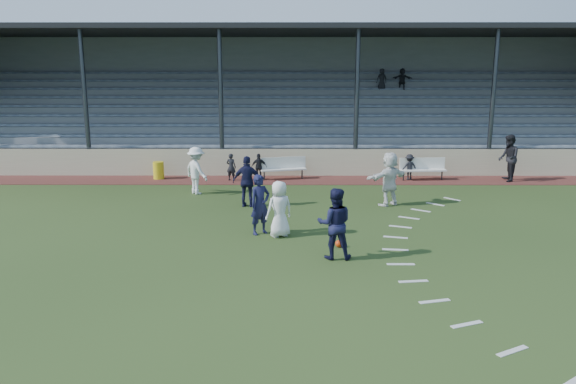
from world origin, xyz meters
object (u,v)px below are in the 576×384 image
object	(u,v)px
player_white_lead	(279,209)
official	(508,158)
bench_left	(283,166)
bench_right	(423,167)
football	(339,244)
trash_bin	(159,170)
player_navy_lead	(260,205)

from	to	relation	value
player_white_lead	official	bearing A→B (deg)	-168.40
bench_left	bench_right	distance (m)	6.04
football	player_white_lead	distance (m)	2.07
trash_bin	football	xyz separation A→B (m)	(7.10, -9.37, -0.29)
bench_left	football	xyz separation A→B (m)	(1.64, -9.39, -0.48)
bench_right	football	bearing A→B (deg)	-120.56
trash_bin	player_navy_lead	bearing A→B (deg)	-59.02
official	bench_right	bearing A→B (deg)	-87.18
bench_right	official	xyz separation A→B (m)	(3.57, -0.30, 0.43)
football	player_white_lead	size ratio (longest dim) A/B	0.12
trash_bin	official	world-z (taller)	official
bench_left	bench_right	size ratio (longest dim) A/B	1.00
trash_bin	player_navy_lead	world-z (taller)	player_navy_lead
bench_left	trash_bin	bearing A→B (deg)	165.69
trash_bin	player_navy_lead	distance (m)	9.48
bench_left	player_navy_lead	world-z (taller)	player_navy_lead
football	player_navy_lead	world-z (taller)	player_navy_lead
bench_left	football	size ratio (longest dim) A/B	10.06
trash_bin	football	world-z (taller)	trash_bin
trash_bin	player_white_lead	xyz separation A→B (m)	(5.44, -8.36, 0.43)
trash_bin	player_white_lead	world-z (taller)	player_white_lead
football	official	bearing A→B (deg)	48.20
trash_bin	player_navy_lead	size ratio (longest dim) A/B	0.42
football	player_navy_lead	size ratio (longest dim) A/B	0.11
trash_bin	football	size ratio (longest dim) A/B	3.70
bench_right	player_white_lead	world-z (taller)	player_white_lead
bench_right	player_white_lead	bearing A→B (deg)	-131.46
football	official	distance (m)	12.00
trash_bin	player_white_lead	bearing A→B (deg)	-56.93
bench_left	bench_right	xyz separation A→B (m)	(6.04, -0.17, 0.00)
bench_right	trash_bin	bearing A→B (deg)	174.20
player_navy_lead	bench_left	bearing A→B (deg)	49.97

